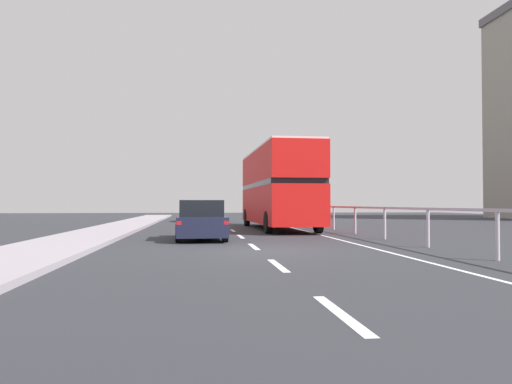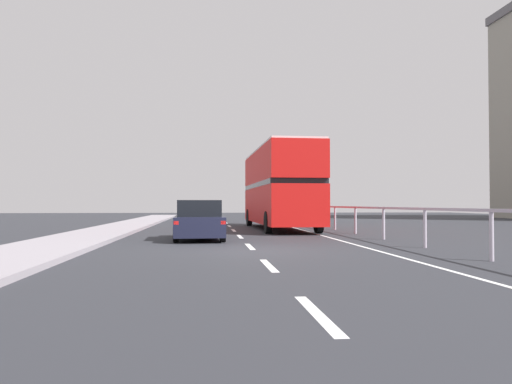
{
  "view_description": "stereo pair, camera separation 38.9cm",
  "coord_description": "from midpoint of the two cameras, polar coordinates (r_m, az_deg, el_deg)",
  "views": [
    {
      "loc": [
        -1.71,
        -14.02,
        1.33
      ],
      "look_at": [
        0.85,
        7.74,
        1.86
      ],
      "focal_mm": 34.48,
      "sensor_mm": 36.0,
      "label": 1
    },
    {
      "loc": [
        -1.33,
        -14.06,
        1.33
      ],
      "look_at": [
        0.85,
        7.74,
        1.86
      ],
      "focal_mm": 34.48,
      "sensor_mm": 36.0,
      "label": 2
    }
  ],
  "objects": [
    {
      "name": "hatchback_car_near",
      "position": [
        18.42,
        -7.06,
        -3.35
      ],
      "size": [
        1.91,
        4.21,
        1.46
      ],
      "rotation": [
        0.0,
        0.0,
        0.03
      ],
      "color": "#1A1C31",
      "rests_on": "ground"
    },
    {
      "name": "double_decker_bus_red",
      "position": [
        25.99,
        2.11,
        0.65
      ],
      "size": [
        2.79,
        10.93,
        4.2
      ],
      "rotation": [
        0.0,
        0.0,
        0.02
      ],
      "color": "red",
      "rests_on": "ground"
    },
    {
      "name": "lane_paint_markings",
      "position": [
        23.06,
        2.4,
        -4.69
      ],
      "size": [
        3.62,
        46.0,
        0.01
      ],
      "color": "silver",
      "rests_on": "ground"
    },
    {
      "name": "near_sidewalk_kerb",
      "position": [
        14.77,
        -24.19,
        -6.16
      ],
      "size": [
        2.69,
        80.0,
        0.14
      ],
      "primitive_type": "cube",
      "color": "gray",
      "rests_on": "ground"
    },
    {
      "name": "sedan_car_ahead",
      "position": [
        37.73,
        -7.45,
        -2.42
      ],
      "size": [
        1.82,
        4.62,
        1.33
      ],
      "rotation": [
        0.0,
        0.0,
        -0.02
      ],
      "color": "black",
      "rests_on": "ground"
    },
    {
      "name": "ground_plane",
      "position": [
        14.19,
        -0.54,
        -6.97
      ],
      "size": [
        73.06,
        120.0,
        0.1
      ],
      "primitive_type": "cube",
      "color": "#2A2C31"
    },
    {
      "name": "bridge_side_railing",
      "position": [
        24.02,
        9.67,
        -2.22
      ],
      "size": [
        0.1,
        42.0,
        1.22
      ],
      "color": "#BAAEBE",
      "rests_on": "ground"
    }
  ]
}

